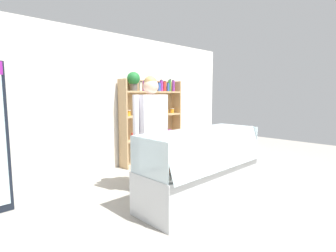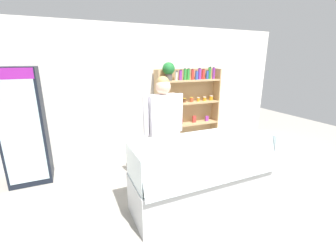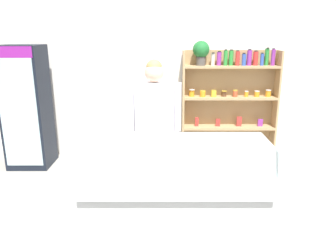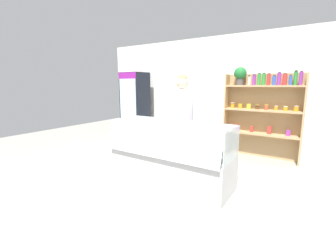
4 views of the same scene
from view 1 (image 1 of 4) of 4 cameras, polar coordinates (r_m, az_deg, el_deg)
ground_plane at (r=3.91m, az=6.71°, el=-15.68°), size 12.00×12.00×0.00m
back_wall at (r=5.39m, az=-12.84°, el=5.13°), size 6.80×0.10×2.70m
shelving_unit at (r=5.76m, az=-4.14°, el=3.00°), size 1.56×0.29×1.95m
deli_display_case at (r=3.78m, az=7.19°, el=-11.42°), size 1.95×0.76×1.01m
shop_clerk at (r=3.97m, az=-3.66°, el=0.62°), size 0.66×0.25×1.77m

